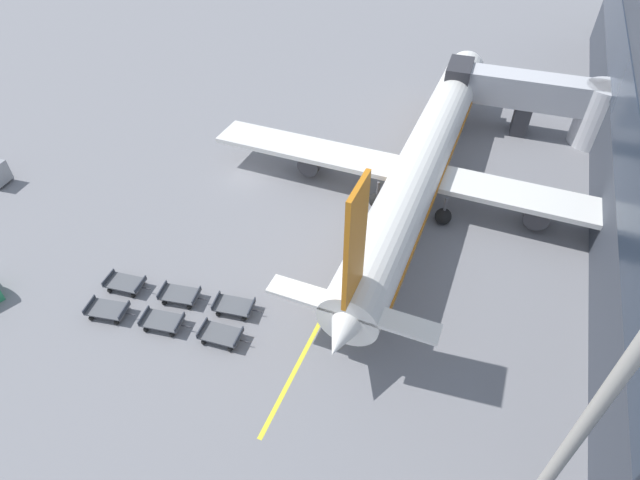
% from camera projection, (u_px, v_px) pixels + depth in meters
% --- Properties ---
extents(ground_plane, '(500.00, 500.00, 0.00)m').
position_uv_depth(ground_plane, '(248.00, 175.00, 47.23)').
color(ground_plane, gray).
extents(jet_bridge, '(17.90, 5.36, 6.43)m').
position_uv_depth(jet_bridge, '(548.00, 100.00, 50.36)').
color(jet_bridge, silver).
rests_on(jet_bridge, ground_plane).
extents(airplane, '(38.07, 44.04, 13.16)m').
position_uv_depth(airplane, '(423.00, 161.00, 42.85)').
color(airplane, white).
rests_on(airplane, ground_plane).
extents(baggage_dolly_row_near_col_a, '(3.49, 2.03, 0.92)m').
position_uv_depth(baggage_dolly_row_near_col_a, '(108.00, 310.00, 34.31)').
color(baggage_dolly_row_near_col_a, '#515459').
rests_on(baggage_dolly_row_near_col_a, ground_plane).
extents(baggage_dolly_row_near_col_b, '(3.48, 1.97, 0.92)m').
position_uv_depth(baggage_dolly_row_near_col_b, '(163.00, 321.00, 33.57)').
color(baggage_dolly_row_near_col_b, '#515459').
rests_on(baggage_dolly_row_near_col_b, ground_plane).
extents(baggage_dolly_row_near_col_c, '(3.46, 1.85, 0.92)m').
position_uv_depth(baggage_dolly_row_near_col_c, '(221.00, 335.00, 32.74)').
color(baggage_dolly_row_near_col_c, '#515459').
rests_on(baggage_dolly_row_near_col_c, ground_plane).
extents(baggage_dolly_row_mid_a_col_a, '(3.47, 1.91, 0.92)m').
position_uv_depth(baggage_dolly_row_mid_a_col_a, '(125.00, 283.00, 36.16)').
color(baggage_dolly_row_mid_a_col_a, '#515459').
rests_on(baggage_dolly_row_mid_a_col_a, ground_plane).
extents(baggage_dolly_row_mid_a_col_b, '(3.49, 2.01, 0.92)m').
position_uv_depth(baggage_dolly_row_mid_a_col_b, '(180.00, 295.00, 35.33)').
color(baggage_dolly_row_mid_a_col_b, '#515459').
rests_on(baggage_dolly_row_mid_a_col_b, ground_plane).
extents(baggage_dolly_row_mid_a_col_c, '(3.48, 1.96, 0.92)m').
position_uv_depth(baggage_dolly_row_mid_a_col_c, '(234.00, 306.00, 34.56)').
color(baggage_dolly_row_mid_a_col_c, '#515459').
rests_on(baggage_dolly_row_mid_a_col_c, ground_plane).
extents(apron_light_mast, '(2.00, 0.70, 19.69)m').
position_uv_depth(apron_light_mast, '(607.00, 394.00, 17.37)').
color(apron_light_mast, '#ADA89E').
rests_on(apron_light_mast, ground_plane).
extents(stand_guidance_stripe, '(0.46, 33.48, 0.01)m').
position_uv_depth(stand_guidance_stripe, '(357.00, 251.00, 39.44)').
color(stand_guidance_stripe, yellow).
rests_on(stand_guidance_stripe, ground_plane).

